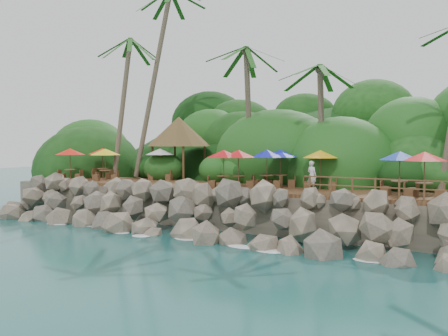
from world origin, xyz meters
The scene contains 12 objects.
ground centered at (0.00, 0.00, 0.00)m, with size 140.00×140.00×0.00m, color #19514F.
land_base centered at (0.00, 16.00, 1.05)m, with size 32.00×25.20×2.10m, color gray.
jungle_hill centered at (0.00, 23.50, 0.00)m, with size 44.80×28.00×15.40m, color #143811.
seawall centered at (0.00, 2.00, 1.15)m, with size 29.00×4.00×2.30m, color gray, non-canonical shape.
terrace centered at (0.00, 6.00, 2.20)m, with size 26.00×5.00×0.20m, color brown.
jungle_foliage centered at (0.00, 15.00, 0.00)m, with size 44.00×16.00×12.00m, color #143811, non-canonical shape.
foam_line centered at (0.00, 0.30, 0.03)m, with size 25.20×0.80×0.06m.
palms centered at (2.56, 8.88, 12.20)m, with size 32.01×7.29×15.43m.
palapa centered at (-6.23, 9.88, 5.79)m, with size 4.78×4.78×4.60m.
dining_clusters centered at (-0.06, 5.73, 4.17)m, with size 25.68×5.28×2.25m.
railing centered at (9.80, 3.65, 2.91)m, with size 7.20×0.10×1.00m.
waiter centered at (5.77, 5.87, 3.13)m, with size 0.61×0.40×1.66m, color silver.
Camera 1 is at (15.56, -20.29, 5.00)m, focal length 39.67 mm.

